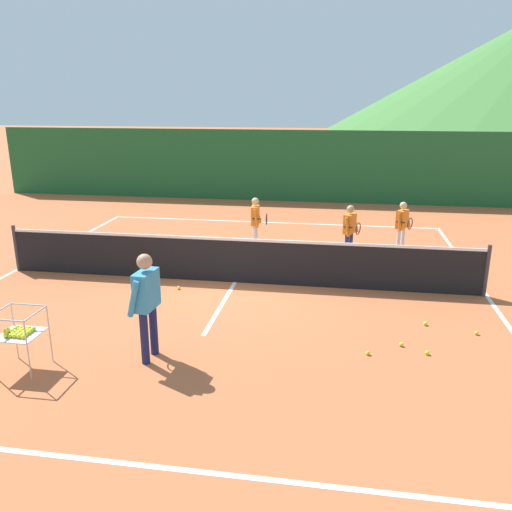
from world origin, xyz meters
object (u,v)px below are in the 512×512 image
Objects in this scene: ball_cart at (19,332)px; tennis_ball_0 at (179,288)px; instructor at (146,297)px; student_2 at (402,223)px; tennis_ball_2 at (425,323)px; tennis_ball_4 at (427,353)px; tennis_ball_3 at (368,353)px; student_1 at (350,227)px; tennis_net at (235,260)px; tennis_ball_5 at (476,333)px; tennis_ball_1 at (401,344)px; student_0 at (256,219)px.

ball_cart is 13.22× the size of tennis_ball_0.
instructor is 1.25× the size of student_2.
tennis_ball_4 is (-0.13, -1.11, 0.00)m from tennis_ball_2.
tennis_ball_3 is (-1.03, -1.26, 0.00)m from tennis_ball_2.
student_1 is 7.73m from ball_cart.
instructor is 3.44m from tennis_ball_3.
student_1 is at bearing 103.61° from tennis_ball_4.
ball_cart is at bearing -127.15° from student_1.
tennis_net reaches higher than tennis_ball_0.
student_1 reaches higher than tennis_ball_5.
student_2 reaches higher than tennis_ball_0.
tennis_ball_3 is at bearing -144.65° from tennis_ball_1.
tennis_ball_2 is at bearing -70.63° from student_1.
tennis_ball_2 is 1.63m from tennis_ball_3.
tennis_ball_4 is at bearing -76.39° from student_1.
tennis_ball_2 is (5.95, 2.50, -0.55)m from ball_cart.
student_1 is 1.52m from student_2.
student_0 is (0.64, 6.01, -0.16)m from instructor.
tennis_net is 148.88× the size of tennis_ball_2.
instructor reaches higher than student_0.
ball_cart is at bearing -161.52° from tennis_ball_5.
instructor reaches higher than student_2.
tennis_ball_0 is 1.00× the size of tennis_ball_2.
instructor reaches higher than student_1.
instructor is 24.12× the size of tennis_ball_5.
tennis_ball_5 is (5.06, 1.63, -0.95)m from instructor.
tennis_ball_1 is 1.42m from tennis_ball_5.
ball_cart is at bearing -130.61° from student_2.
tennis_net is 3.95m from tennis_ball_3.
ball_cart is (-2.28, -4.13, 0.08)m from tennis_net.
ball_cart is 7.12m from tennis_ball_5.
instructor is 4.32m from tennis_ball_4.
student_1 is 19.71× the size of tennis_ball_1.
tennis_ball_0 is at bearing -142.60° from student_1.
instructor is at bearing -99.64° from tennis_net.
tennis_ball_0 is at bearing 70.92° from ball_cart.
ball_cart reaches higher than tennis_ball_5.
tennis_net reaches higher than tennis_ball_4.
tennis_ball_3 is at bearing -100.30° from student_2.
instructor is 1.83m from ball_cart.
instructor is at bearing -169.43° from tennis_ball_4.
tennis_ball_4 is (4.60, -2.13, 0.00)m from tennis_ball_0.
tennis_net is 7.74× the size of student_2.
ball_cart is at bearing -118.84° from tennis_net.
student_0 is 1.52× the size of ball_cart.
ball_cart reaches higher than tennis_ball_1.
student_2 reaches higher than tennis_ball_5.
student_0 is at bearing 70.57° from tennis_ball_0.
tennis_ball_0 is (-4.75, -3.43, -0.75)m from student_2.
student_2 is 19.23× the size of tennis_ball_4.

